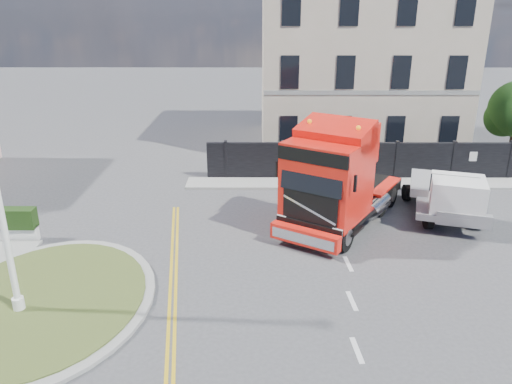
{
  "coord_description": "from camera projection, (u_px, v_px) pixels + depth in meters",
  "views": [
    {
      "loc": [
        -0.31,
        -16.31,
        8.74
      ],
      "look_at": [
        -0.38,
        2.18,
        1.8
      ],
      "focal_mm": 35.0,
      "sensor_mm": 36.0,
      "label": 1
    }
  ],
  "objects": [
    {
      "name": "flatbed_pickup",
      "position": [
        450.0,
        197.0,
        20.98
      ],
      "size": [
        3.52,
        5.68,
        2.18
      ],
      "rotation": [
        0.0,
        0.0,
        -0.3
      ],
      "color": "slate",
      "rests_on": "ground"
    },
    {
      "name": "ground",
      "position": [
        266.0,
        259.0,
        18.34
      ],
      "size": [
        120.0,
        120.0,
        0.0
      ],
      "primitive_type": "plane",
      "color": "#424244",
      "rests_on": "ground"
    },
    {
      "name": "traffic_island",
      "position": [
        43.0,
        302.0,
        15.53
      ],
      "size": [
        6.8,
        6.8,
        0.17
      ],
      "color": "gray",
      "rests_on": "ground"
    },
    {
      "name": "pavement_far",
      "position": [
        379.0,
        183.0,
        25.88
      ],
      "size": [
        20.0,
        1.6,
        0.12
      ],
      "primitive_type": "cube",
      "color": "gray",
      "rests_on": "ground"
    },
    {
      "name": "hoarding_fence",
      "position": [
        387.0,
        161.0,
        26.39
      ],
      "size": [
        18.8,
        0.25,
        2.0
      ],
      "color": "black",
      "rests_on": "ground"
    },
    {
      "name": "georgian_building",
      "position": [
        357.0,
        55.0,
        31.74
      ],
      "size": [
        12.3,
        10.3,
        12.8
      ],
      "color": "beige",
      "rests_on": "ground"
    },
    {
      "name": "truck",
      "position": [
        334.0,
        183.0,
        20.12
      ],
      "size": [
        6.32,
        7.79,
        4.47
      ],
      "rotation": [
        0.0,
        0.0,
        -0.56
      ],
      "color": "black",
      "rests_on": "ground"
    }
  ]
}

